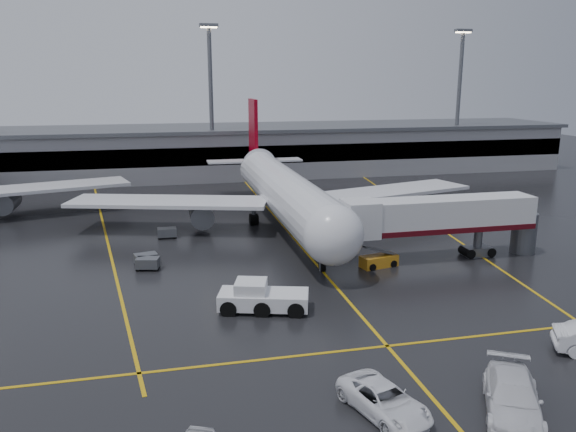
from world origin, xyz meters
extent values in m
plane|color=black|center=(0.00, 0.00, 0.00)|extent=(220.00, 220.00, 0.00)
cube|color=gold|center=(0.00, 0.00, 0.01)|extent=(0.25, 90.00, 0.02)
cube|color=gold|center=(0.00, -22.00, 0.01)|extent=(60.00, 0.25, 0.02)
cube|color=gold|center=(-20.00, 10.00, 0.01)|extent=(9.99, 69.35, 0.02)
cube|color=gold|center=(18.00, 10.00, 0.01)|extent=(7.57, 69.64, 0.02)
cube|color=gray|center=(0.00, 48.00, 4.00)|extent=(120.00, 18.00, 8.00)
cube|color=black|center=(0.00, 39.20, 4.50)|extent=(120.00, 0.40, 3.00)
cube|color=#595B60|center=(0.00, 48.00, 8.30)|extent=(122.00, 19.00, 0.60)
cylinder|color=#595B60|center=(-5.00, 42.00, 12.50)|extent=(0.70, 0.70, 25.00)
cube|color=#595B60|center=(-5.00, 42.00, 25.20)|extent=(3.00, 1.20, 0.50)
cube|color=#FFE5B2|center=(-5.00, 42.00, 24.90)|extent=(2.60, 0.90, 0.20)
cylinder|color=#595B60|center=(40.00, 42.00, 12.50)|extent=(0.70, 0.70, 25.00)
cube|color=#595B60|center=(40.00, 42.00, 25.20)|extent=(3.00, 1.20, 0.50)
cube|color=#FFE5B2|center=(40.00, 42.00, 24.90)|extent=(2.60, 0.90, 0.20)
cylinder|color=silver|center=(0.00, 8.00, 4.20)|extent=(5.20, 36.00, 5.20)
sphere|color=silver|center=(0.00, -10.00, 4.20)|extent=(5.20, 5.20, 5.20)
cone|color=silver|center=(0.00, 29.00, 4.80)|extent=(4.94, 8.00, 4.94)
cube|color=maroon|center=(0.00, 30.00, 9.70)|extent=(0.50, 5.50, 8.50)
cube|color=silver|center=(0.00, 29.00, 5.00)|extent=(14.00, 3.00, 0.25)
cube|color=silver|center=(-13.00, 10.00, 3.40)|extent=(22.80, 11.83, 0.40)
cube|color=silver|center=(13.00, 10.00, 3.40)|extent=(22.80, 11.83, 0.40)
cylinder|color=#595B60|center=(-9.50, 9.00, 2.00)|extent=(2.60, 4.50, 2.60)
cylinder|color=#595B60|center=(9.50, 9.00, 2.00)|extent=(2.60, 4.50, 2.60)
cylinder|color=#595B60|center=(0.00, -7.00, 1.00)|extent=(0.56, 0.56, 2.00)
cylinder|color=#595B60|center=(-3.20, 11.00, 1.00)|extent=(0.56, 0.56, 2.00)
cylinder|color=#595B60|center=(3.20, 11.00, 1.00)|extent=(0.56, 0.56, 2.00)
cylinder|color=black|center=(0.00, -7.00, 0.45)|extent=(0.40, 1.10, 1.10)
cylinder|color=black|center=(-3.20, 11.00, 0.55)|extent=(1.00, 1.40, 1.40)
cylinder|color=black|center=(3.20, 11.00, 0.55)|extent=(1.00, 1.40, 1.40)
cube|color=silver|center=(-29.00, 22.00, 3.40)|extent=(22.80, 11.83, 0.40)
cylinder|color=#595B60|center=(-32.50, 21.00, 2.00)|extent=(2.60, 4.50, 2.60)
cube|color=silver|center=(12.00, -6.00, 4.40)|extent=(18.00, 3.20, 3.00)
cube|color=#46070F|center=(12.00, -6.00, 3.10)|extent=(18.00, 3.30, 0.50)
cube|color=silver|center=(3.80, -6.00, 4.40)|extent=(3.00, 3.40, 3.30)
cylinder|color=#595B60|center=(16.00, -6.00, 1.50)|extent=(0.80, 0.80, 3.00)
cube|color=#595B60|center=(16.00, -6.00, 0.45)|extent=(2.60, 1.60, 0.90)
cylinder|color=#595B60|center=(21.00, -6.00, 2.00)|extent=(2.40, 2.40, 4.00)
cylinder|color=black|center=(14.90, -6.00, 0.45)|extent=(0.90, 1.80, 0.90)
cylinder|color=black|center=(17.10, -6.00, 0.45)|extent=(0.90, 1.80, 0.90)
cube|color=silver|center=(-6.70, -14.49, 0.85)|extent=(7.07, 4.36, 1.13)
cube|color=silver|center=(-7.61, -14.23, 1.79)|extent=(2.80, 2.80, 0.94)
cube|color=black|center=(-7.61, -14.23, 1.79)|extent=(2.52, 2.52, 0.85)
cylinder|color=black|center=(-9.06, -13.81, 0.52)|extent=(1.96, 3.05, 1.22)
cylinder|color=black|center=(-6.70, -14.49, 0.52)|extent=(1.96, 3.05, 1.22)
cylinder|color=black|center=(-4.35, -15.17, 0.52)|extent=(1.96, 3.05, 1.22)
cube|color=orange|center=(5.42, -6.97, 0.53)|extent=(3.68, 2.16, 1.05)
cube|color=#595B60|center=(5.42, -6.97, 1.53)|extent=(3.44, 1.57, 1.20)
cylinder|color=black|center=(4.30, -7.22, 0.29)|extent=(1.01, 1.74, 0.67)
cylinder|color=black|center=(6.54, -6.71, 0.29)|extent=(1.01, 1.74, 0.67)
imported|color=white|center=(-3.12, -28.99, 0.77)|extent=(4.13, 6.08, 1.55)
imported|color=silver|center=(3.26, -30.48, 0.95)|extent=(5.51, 7.06, 1.91)
cube|color=#595B60|center=(-15.25, -3.15, 0.65)|extent=(2.23, 1.70, 0.90)
cylinder|color=black|center=(-16.14, -3.46, 0.18)|extent=(0.40, 0.20, 0.40)
cylinder|color=black|center=(-14.57, -3.81, 0.18)|extent=(0.40, 0.20, 0.40)
cylinder|color=black|center=(-15.92, -2.49, 0.18)|extent=(0.40, 0.20, 0.40)
cylinder|color=black|center=(-14.36, -2.83, 0.18)|extent=(0.40, 0.20, 0.40)
cube|color=#595B60|center=(-15.43, -1.85, 0.65)|extent=(2.25, 1.74, 0.90)
cylinder|color=black|center=(-16.09, -2.53, 0.18)|extent=(0.40, 0.20, 0.40)
cylinder|color=black|center=(-14.53, -2.15, 0.18)|extent=(0.40, 0.20, 0.40)
cylinder|color=black|center=(-16.32, -1.55, 0.18)|extent=(0.40, 0.20, 0.40)
cylinder|color=black|center=(-14.77, -1.18, 0.18)|extent=(0.40, 0.20, 0.40)
cube|color=#595B60|center=(-13.37, 7.12, 0.65)|extent=(2.02, 1.32, 0.90)
cylinder|color=black|center=(-14.16, 6.62, 0.18)|extent=(0.40, 0.20, 0.40)
cylinder|color=black|center=(-12.56, 6.63, 0.18)|extent=(0.40, 0.20, 0.40)
cylinder|color=black|center=(-14.18, 7.62, 0.18)|extent=(0.40, 0.20, 0.40)
cylinder|color=black|center=(-12.58, 7.63, 0.18)|extent=(0.40, 0.20, 0.40)
camera|label=1|loc=(-13.60, -52.83, 16.70)|focal=34.97mm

